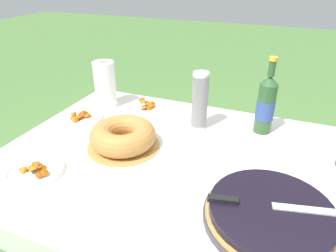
{
  "coord_description": "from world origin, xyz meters",
  "views": [
    {
      "loc": [
        0.32,
        -0.91,
        1.45
      ],
      "look_at": [
        -0.1,
        0.13,
        0.84
      ],
      "focal_mm": 32.0,
      "sensor_mm": 36.0,
      "label": 1
    }
  ],
  "objects": [
    {
      "name": "serving_knife",
      "position": [
        0.33,
        -0.21,
        0.85
      ],
      "size": [
        0.37,
        0.11,
        0.01
      ],
      "rotation": [
        0.0,
        0.0,
        0.23
      ],
      "color": "silver",
      "rests_on": "berry_tart"
    },
    {
      "name": "snack_plate_right",
      "position": [
        -0.33,
        0.38,
        0.8
      ],
      "size": [
        0.19,
        0.19,
        0.06
      ],
      "color": "white",
      "rests_on": "tablecloth"
    },
    {
      "name": "snack_plate_left",
      "position": [
        -0.46,
        -0.28,
        0.8
      ],
      "size": [
        0.21,
        0.21,
        0.06
      ],
      "color": "white",
      "rests_on": "tablecloth"
    },
    {
      "name": "tablecloth",
      "position": [
        0.0,
        0.0,
        0.77
      ],
      "size": [
        1.43,
        1.05,
        0.1
      ],
      "color": "white",
      "rests_on": "garden_table"
    },
    {
      "name": "garden_table",
      "position": [
        0.0,
        0.0,
        0.7
      ],
      "size": [
        1.42,
        1.04,
        0.78
      ],
      "color": "brown",
      "rests_on": "ground_plane"
    },
    {
      "name": "berry_tart",
      "position": [
        0.36,
        -0.2,
        0.81
      ],
      "size": [
        0.39,
        0.39,
        0.06
      ],
      "color": "#38383D",
      "rests_on": "tablecloth"
    },
    {
      "name": "cider_bottle_green",
      "position": [
        0.27,
        0.35,
        0.91
      ],
      "size": [
        0.08,
        0.08,
        0.34
      ],
      "color": "#2D562D",
      "rests_on": "tablecloth"
    },
    {
      "name": "cup_stack",
      "position": [
        -0.01,
        0.28,
        0.92
      ],
      "size": [
        0.07,
        0.07,
        0.27
      ],
      "color": "white",
      "rests_on": "tablecloth"
    },
    {
      "name": "paper_towel_roll",
      "position": [
        -0.54,
        0.33,
        0.9
      ],
      "size": [
        0.11,
        0.11,
        0.24
      ],
      "color": "white",
      "rests_on": "tablecloth"
    },
    {
      "name": "snack_plate_near",
      "position": [
        -0.56,
        0.14,
        0.8
      ],
      "size": [
        0.21,
        0.21,
        0.06
      ],
      "color": "white",
      "rests_on": "tablecloth"
    },
    {
      "name": "bundt_cake",
      "position": [
        -0.25,
        -0.0,
        0.83
      ],
      "size": [
        0.3,
        0.3,
        0.1
      ],
      "color": "tan",
      "rests_on": "tablecloth"
    }
  ]
}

